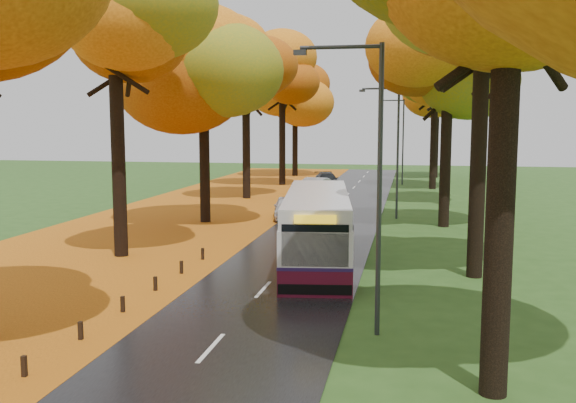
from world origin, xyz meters
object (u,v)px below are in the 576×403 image
(streetlamp_far, at_px, (400,135))
(streetlamp_near, at_px, (370,166))
(car_white, at_px, (287,207))
(car_dark, at_px, (327,180))
(car_silver, at_px, (314,188))
(streetlamp_mid, at_px, (394,142))
(bus, at_px, (317,226))

(streetlamp_far, bearing_deg, streetlamp_near, -90.00)
(car_white, bearing_deg, streetlamp_far, 63.26)
(streetlamp_far, bearing_deg, car_white, -105.03)
(car_dark, bearing_deg, car_silver, -106.65)
(streetlamp_near, distance_m, streetlamp_far, 44.00)
(streetlamp_far, distance_m, car_white, 24.61)
(streetlamp_far, xyz_separation_m, car_white, (-6.30, -23.45, -3.99))
(streetlamp_near, xyz_separation_m, streetlamp_mid, (0.00, 22.00, 0.00))
(streetlamp_far, relative_size, car_white, 2.00)
(streetlamp_mid, relative_size, streetlamp_far, 1.00)
(streetlamp_near, xyz_separation_m, car_dark, (-6.30, 39.10, -4.00))
(streetlamp_near, distance_m, bus, 9.70)
(car_dark, bearing_deg, streetlamp_mid, -86.43)
(streetlamp_far, bearing_deg, bus, -94.43)
(bus, bearing_deg, streetlamp_near, -80.29)
(bus, xyz_separation_m, car_silver, (-3.57, 22.68, -0.78))
(streetlamp_mid, bearing_deg, streetlamp_near, -90.00)
(streetlamp_near, height_order, car_white, streetlamp_near)
(bus, bearing_deg, car_dark, 89.13)
(bus, distance_m, car_silver, 22.98)
(streetlamp_near, xyz_separation_m, car_silver, (-6.30, 31.45, -3.90))
(car_silver, bearing_deg, car_white, -77.53)
(car_silver, relative_size, car_dark, 1.01)
(streetlamp_far, bearing_deg, streetlamp_mid, -90.00)
(streetlamp_mid, distance_m, car_white, 7.60)
(streetlamp_mid, relative_size, car_white, 2.00)
(bus, height_order, car_white, bus)
(streetlamp_far, xyz_separation_m, car_dark, (-6.30, -4.90, -4.00))
(car_white, relative_size, car_silver, 0.86)
(car_white, bearing_deg, streetlamp_mid, 1.28)
(streetlamp_far, height_order, car_dark, streetlamp_far)
(streetlamp_mid, bearing_deg, car_silver, 123.69)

